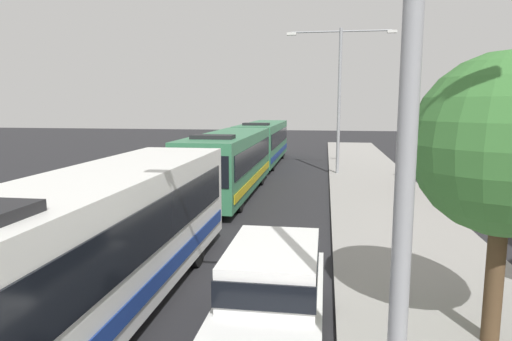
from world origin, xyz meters
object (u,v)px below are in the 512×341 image
(white_suv, at_px, (272,293))
(bus_second_in_line, at_px, (230,161))
(roadside_tree, at_px, (505,145))
(bus_lead, at_px, (100,239))
(streetlamp_near, at_px, (412,32))
(bus_middle, at_px, (263,141))
(streetlamp_mid, at_px, (340,86))

(white_suv, bearing_deg, bus_second_in_line, 105.34)
(roadside_tree, bearing_deg, white_suv, -173.02)
(bus_lead, xyz_separation_m, white_suv, (3.70, -0.61, -0.66))
(bus_lead, bearing_deg, streetlamp_near, -35.23)
(bus_second_in_line, height_order, streetlamp_near, streetlamp_near)
(bus_middle, xyz_separation_m, white_suv, (3.70, -25.51, -0.66))
(bus_lead, distance_m, roadside_tree, 7.96)
(white_suv, height_order, roadside_tree, roadside_tree)
(bus_lead, relative_size, streetlamp_near, 1.40)
(bus_lead, bearing_deg, white_suv, -9.33)
(streetlamp_near, bearing_deg, roadside_tree, 58.25)
(bus_middle, distance_m, white_suv, 25.78)
(roadside_tree, bearing_deg, streetlamp_near, -121.75)
(white_suv, bearing_deg, bus_lead, 170.67)
(bus_middle, distance_m, streetlamp_mid, 8.26)
(bus_lead, height_order, streetlamp_mid, streetlamp_mid)
(bus_second_in_line, distance_m, bus_middle, 12.02)
(streetlamp_near, xyz_separation_m, roadside_tree, (2.29, 3.69, -1.39))
(roadside_tree, bearing_deg, bus_second_in_line, 120.59)
(bus_lead, distance_m, streetlamp_near, 7.47)
(bus_second_in_line, bearing_deg, streetlamp_mid, 52.86)
(white_suv, height_order, streetlamp_mid, streetlamp_mid)
(white_suv, bearing_deg, streetlamp_mid, 85.28)
(bus_middle, height_order, white_suv, bus_middle)
(bus_middle, distance_m, streetlamp_near, 29.42)
(bus_middle, relative_size, roadside_tree, 2.27)
(bus_lead, bearing_deg, bus_middle, 90.00)
(white_suv, distance_m, streetlamp_mid, 21.17)
(bus_middle, height_order, roadside_tree, roadside_tree)
(bus_middle, height_order, streetlamp_near, streetlamp_near)
(bus_lead, bearing_deg, streetlamp_mid, 74.90)
(bus_lead, relative_size, bus_middle, 0.97)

